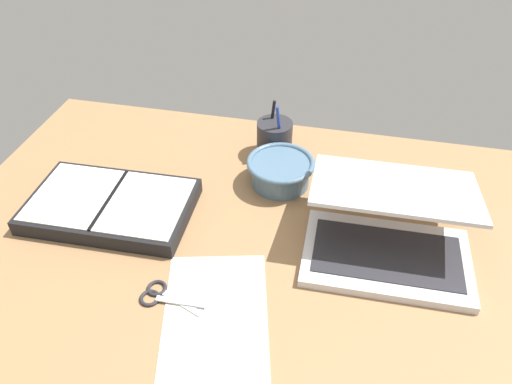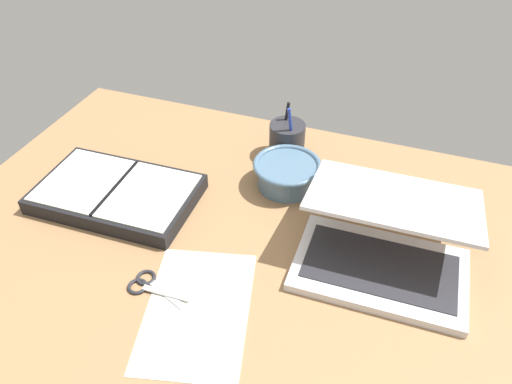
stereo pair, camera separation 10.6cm
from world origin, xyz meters
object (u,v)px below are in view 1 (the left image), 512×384
object	(u,v)px
bowl	(282,171)
scissors	(160,295)
laptop	(389,233)
planner	(111,205)
pen_cup	(275,138)

from	to	relation	value
bowl	scissors	world-z (taller)	bowl
laptop	bowl	world-z (taller)	laptop
planner	scissors	world-z (taller)	planner
pen_cup	scissors	world-z (taller)	pen_cup
bowl	pen_cup	xyz separation A→B (cm)	(-4.13, 12.00, 0.91)
laptop	scissors	bearing A→B (deg)	-153.55
laptop	planner	xyz separation A→B (cm)	(-60.07, -1.31, -2.93)
laptop	scissors	distance (cm)	46.50
bowl	pen_cup	world-z (taller)	pen_cup
bowl	planner	size ratio (longest dim) A/B	0.45
laptop	scissors	world-z (taller)	laptop
planner	pen_cup	bearing A→B (deg)	42.89
pen_cup	scissors	bearing A→B (deg)	-103.47
bowl	scissors	xyz separation A→B (cm)	(-16.23, -38.49, -3.33)
pen_cup	planner	world-z (taller)	pen_cup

